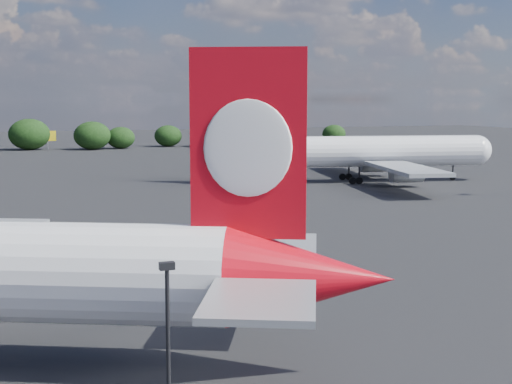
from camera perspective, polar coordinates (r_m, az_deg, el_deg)
name	(u,v)px	position (r m, az deg, el deg)	size (l,w,h in m)	color
ground	(14,214)	(97.42, -18.78, -1.65)	(500.00, 500.00, 0.00)	black
china_southern_airliner	(356,152)	(128.31, 8.01, 3.16)	(53.26, 50.90, 17.45)	white
apron_lamp_post	(168,363)	(27.12, -7.02, -13.44)	(0.55, 0.30, 8.86)	black
billboard_yellow	(47,136)	(218.98, -16.36, 4.29)	(5.00, 0.30, 5.50)	yellow
horizon_treeline	(15,137)	(217.10, -18.75, 4.20)	(203.82, 15.70, 9.22)	black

